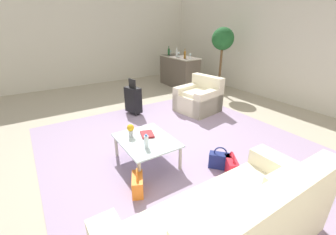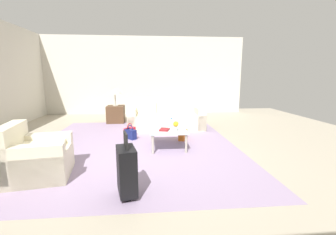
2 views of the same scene
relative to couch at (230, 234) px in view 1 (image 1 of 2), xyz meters
name	(u,v)px [view 1 (image 1 of 2)]	position (x,y,z in m)	size (l,w,h in m)	color
ground_plane	(161,143)	(-2.19, 0.60, -0.31)	(12.00, 12.00, 0.00)	#A89E89
wall_back	(301,44)	(-2.19, 4.66, 1.24)	(10.24, 0.12, 3.10)	beige
wall_left	(81,38)	(-7.25, 0.60, 1.24)	(0.12, 8.00, 3.10)	beige
area_rug	(190,155)	(-1.59, 0.80, -0.31)	(5.20, 4.40, 0.01)	#9984A3
couch	(230,234)	(0.00, 0.00, 0.00)	(0.88, 2.20, 0.89)	beige
armchair	(199,99)	(-3.10, 2.27, -0.01)	(1.00, 1.01, 0.84)	beige
coffee_table	(146,142)	(-1.79, 0.10, 0.05)	(0.95, 0.77, 0.41)	silver
water_bottle	(146,141)	(-1.59, 0.00, 0.19)	(0.06, 0.06, 0.20)	silver
coffee_table_book	(147,134)	(-1.91, 0.18, 0.11)	(0.24, 0.19, 0.03)	maroon
flower_vase	(131,129)	(-2.01, -0.05, 0.22)	(0.11, 0.11, 0.21)	#B2B7BC
bar_console	(179,71)	(-5.29, 3.20, 0.20)	(1.55, 0.64, 1.00)	brown
wine_glass_leftmost	(171,52)	(-5.82, 3.20, 0.79)	(0.08, 0.08, 0.15)	silver
wine_glass_left_of_centre	(179,53)	(-5.29, 3.17, 0.79)	(0.08, 0.08, 0.15)	silver
wine_glass_right_of_centre	(190,55)	(-4.76, 3.24, 0.79)	(0.08, 0.08, 0.15)	silver
wine_bottle_green	(169,52)	(-5.75, 3.08, 0.80)	(0.07, 0.07, 0.30)	#194C23
wine_bottle_clear	(177,53)	(-5.28, 3.08, 0.80)	(0.07, 0.07, 0.30)	silver
wine_bottle_amber	(185,55)	(-4.84, 3.08, 0.80)	(0.07, 0.07, 0.30)	brown
suitcase_black	(133,100)	(-3.79, 0.80, 0.05)	(0.44, 0.30, 0.85)	black
handbag_navy	(220,160)	(-1.08, 0.96, -0.18)	(0.33, 0.32, 0.36)	navy
handbag_orange	(138,184)	(-1.26, -0.32, -0.18)	(0.35, 0.26, 0.36)	orange
handbag_red	(231,166)	(-0.88, 0.99, -0.18)	(0.35, 0.29, 0.36)	red
potted_ficus	(222,47)	(-3.99, 3.80, 1.06)	(0.64, 0.64, 1.92)	#BCB299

